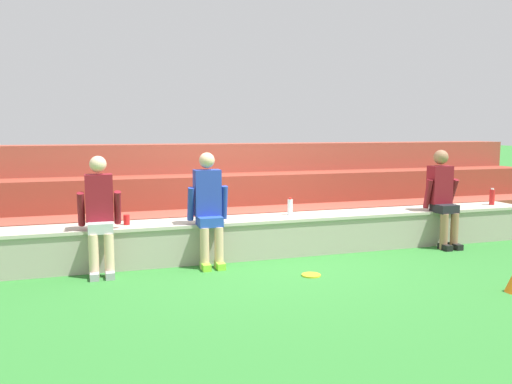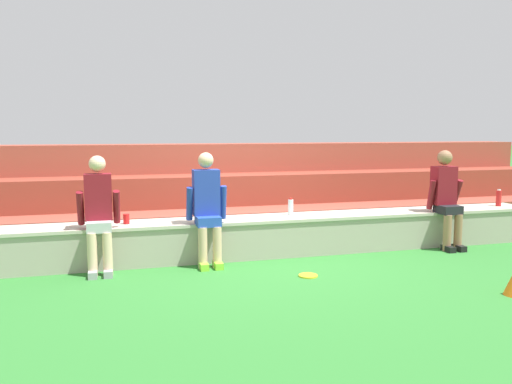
# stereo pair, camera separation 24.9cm
# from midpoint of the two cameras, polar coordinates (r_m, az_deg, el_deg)

# --- Properties ---
(ground_plane) EXTENTS (80.00, 80.00, 0.00)m
(ground_plane) POSITION_cam_midpoint_polar(r_m,az_deg,el_deg) (6.75, -0.79, -7.55)
(ground_plane) COLOR #2D752D
(stone_seating_wall) EXTENTS (8.58, 0.61, 0.51)m
(stone_seating_wall) POSITION_cam_midpoint_polar(r_m,az_deg,el_deg) (6.96, -1.48, -4.82)
(stone_seating_wall) COLOR #A8A08E
(stone_seating_wall) RESTS_ON ground
(brick_bleachers) EXTENTS (11.66, 2.04, 1.44)m
(brick_bleachers) POSITION_cam_midpoint_polar(r_m,az_deg,el_deg) (8.64, -4.86, -0.61)
(brick_bleachers) COLOR #994233
(brick_bleachers) RESTS_ON ground
(person_far_left) EXTENTS (0.49, 0.49, 1.38)m
(person_far_left) POSITION_cam_midpoint_polar(r_m,az_deg,el_deg) (6.30, -17.89, -2.17)
(person_far_left) COLOR beige
(person_far_left) RESTS_ON ground
(person_left_of_center) EXTENTS (0.50, 0.48, 1.40)m
(person_left_of_center) POSITION_cam_midpoint_polar(r_m,az_deg,el_deg) (6.43, -6.35, -1.60)
(person_left_of_center) COLOR #DBAD89
(person_left_of_center) RESTS_ON ground
(person_center) EXTENTS (0.50, 0.50, 1.39)m
(person_center) POSITION_cam_midpoint_polar(r_m,az_deg,el_deg) (7.85, 18.98, -0.38)
(person_center) COLOR #996B4C
(person_center) RESTS_ON ground
(water_bottle_mid_right) EXTENTS (0.08, 0.08, 0.26)m
(water_bottle_mid_right) POSITION_cam_midpoint_polar(r_m,az_deg,el_deg) (8.84, 23.80, -0.50)
(water_bottle_mid_right) COLOR red
(water_bottle_mid_right) RESTS_ON stone_seating_wall
(water_bottle_near_left) EXTENTS (0.07, 0.07, 0.24)m
(water_bottle_near_left) POSITION_cam_midpoint_polar(r_m,az_deg,el_deg) (7.12, 2.77, -1.65)
(water_bottle_near_left) COLOR silver
(water_bottle_near_left) RESTS_ON stone_seating_wall
(plastic_cup_left_end) EXTENTS (0.08, 0.08, 0.12)m
(plastic_cup_left_end) POSITION_cam_midpoint_polar(r_m,az_deg,el_deg) (6.63, -15.09, -2.97)
(plastic_cup_left_end) COLOR red
(plastic_cup_left_end) RESTS_ON stone_seating_wall
(frisbee) EXTENTS (0.22, 0.22, 0.02)m
(frisbee) POSITION_cam_midpoint_polar(r_m,az_deg,el_deg) (6.09, 4.91, -9.09)
(frisbee) COLOR yellow
(frisbee) RESTS_ON ground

